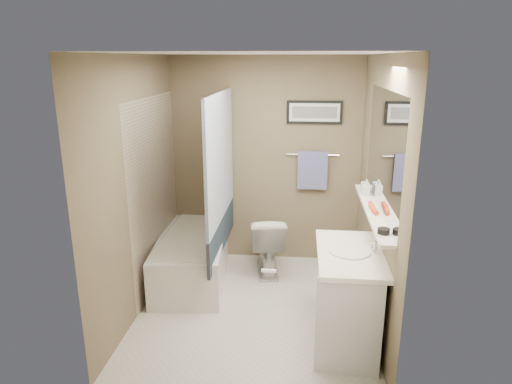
# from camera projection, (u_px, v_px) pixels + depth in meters

# --- Properties ---
(ground) EXTENTS (2.50, 2.50, 0.00)m
(ground) POSITION_uv_depth(u_px,v_px,m) (254.00, 308.00, 4.47)
(ground) COLOR beige
(ground) RESTS_ON ground
(ceiling) EXTENTS (2.20, 2.50, 0.04)m
(ceiling) POSITION_uv_depth(u_px,v_px,m) (254.00, 56.00, 3.80)
(ceiling) COLOR white
(ceiling) RESTS_ON wall_back
(wall_back) EXTENTS (2.20, 0.04, 2.40)m
(wall_back) POSITION_uv_depth(u_px,v_px,m) (265.00, 162.00, 5.31)
(wall_back) COLOR brown
(wall_back) RESTS_ON ground
(wall_front) EXTENTS (2.20, 0.04, 2.40)m
(wall_front) POSITION_uv_depth(u_px,v_px,m) (235.00, 244.00, 2.96)
(wall_front) COLOR brown
(wall_front) RESTS_ON ground
(wall_left) EXTENTS (0.04, 2.50, 2.40)m
(wall_left) POSITION_uv_depth(u_px,v_px,m) (139.00, 188.00, 4.24)
(wall_left) COLOR brown
(wall_left) RESTS_ON ground
(wall_right) EXTENTS (0.04, 2.50, 2.40)m
(wall_right) POSITION_uv_depth(u_px,v_px,m) (376.00, 195.00, 4.03)
(wall_right) COLOR brown
(wall_right) RESTS_ON ground
(tile_surround) EXTENTS (0.02, 1.55, 2.00)m
(tile_surround) POSITION_uv_depth(u_px,v_px,m) (156.00, 193.00, 4.77)
(tile_surround) COLOR tan
(tile_surround) RESTS_ON wall_left
(curtain_rod) EXTENTS (0.02, 1.55, 0.02)m
(curtain_rod) POSITION_uv_depth(u_px,v_px,m) (219.00, 92.00, 4.41)
(curtain_rod) COLOR silver
(curtain_rod) RESTS_ON wall_left
(curtain_upper) EXTENTS (0.03, 1.45, 1.28)m
(curtain_upper) POSITION_uv_depth(u_px,v_px,m) (220.00, 157.00, 4.60)
(curtain_upper) COLOR silver
(curtain_upper) RESTS_ON curtain_rod
(curtain_lower) EXTENTS (0.03, 1.45, 0.36)m
(curtain_lower) POSITION_uv_depth(u_px,v_px,m) (222.00, 233.00, 4.83)
(curtain_lower) COLOR #223140
(curtain_lower) RESTS_ON curtain_rod
(mirror) EXTENTS (0.02, 1.60, 1.00)m
(mirror) POSITION_uv_depth(u_px,v_px,m) (383.00, 151.00, 3.77)
(mirror) COLOR silver
(mirror) RESTS_ON wall_right
(shelf) EXTENTS (0.12, 1.60, 0.03)m
(shelf) POSITION_uv_depth(u_px,v_px,m) (372.00, 211.00, 3.92)
(shelf) COLOR silver
(shelf) RESTS_ON wall_right
(towel_bar) EXTENTS (0.60, 0.02, 0.02)m
(towel_bar) POSITION_uv_depth(u_px,v_px,m) (313.00, 155.00, 5.22)
(towel_bar) COLOR silver
(towel_bar) RESTS_ON wall_back
(towel) EXTENTS (0.34, 0.05, 0.44)m
(towel) POSITION_uv_depth(u_px,v_px,m) (312.00, 170.00, 5.25)
(towel) COLOR #8E92CF
(towel) RESTS_ON towel_bar
(art_frame) EXTENTS (0.62, 0.02, 0.26)m
(art_frame) POSITION_uv_depth(u_px,v_px,m) (314.00, 112.00, 5.10)
(art_frame) COLOR black
(art_frame) RESTS_ON wall_back
(art_mat) EXTENTS (0.56, 0.00, 0.20)m
(art_mat) POSITION_uv_depth(u_px,v_px,m) (314.00, 112.00, 5.08)
(art_mat) COLOR white
(art_mat) RESTS_ON art_frame
(art_image) EXTENTS (0.50, 0.00, 0.13)m
(art_image) POSITION_uv_depth(u_px,v_px,m) (315.00, 112.00, 5.08)
(art_image) COLOR #595959
(art_image) RESTS_ON art_mat
(door) EXTENTS (0.80, 0.02, 2.00)m
(door) POSITION_uv_depth(u_px,v_px,m) (319.00, 277.00, 2.95)
(door) COLOR silver
(door) RESTS_ON wall_front
(door_handle) EXTENTS (0.10, 0.02, 0.02)m
(door_handle) POSITION_uv_depth(u_px,v_px,m) (269.00, 271.00, 3.04)
(door_handle) COLOR silver
(door_handle) RESTS_ON door
(bathtub) EXTENTS (0.84, 1.56, 0.50)m
(bathtub) POSITION_uv_depth(u_px,v_px,m) (193.00, 257.00, 5.04)
(bathtub) COLOR silver
(bathtub) RESTS_ON ground
(tub_rim) EXTENTS (0.56, 1.36, 0.02)m
(tub_rim) POSITION_uv_depth(u_px,v_px,m) (192.00, 236.00, 4.97)
(tub_rim) COLOR silver
(tub_rim) RESTS_ON bathtub
(toilet) EXTENTS (0.48, 0.72, 0.68)m
(toilet) POSITION_uv_depth(u_px,v_px,m) (267.00, 244.00, 5.17)
(toilet) COLOR silver
(toilet) RESTS_ON ground
(vanity) EXTENTS (0.59, 0.95, 0.80)m
(vanity) POSITION_uv_depth(u_px,v_px,m) (349.00, 300.00, 3.85)
(vanity) COLOR silver
(vanity) RESTS_ON ground
(countertop) EXTENTS (0.54, 0.96, 0.04)m
(countertop) POSITION_uv_depth(u_px,v_px,m) (351.00, 254.00, 3.73)
(countertop) COLOR white
(countertop) RESTS_ON vanity
(sink_basin) EXTENTS (0.34, 0.34, 0.01)m
(sink_basin) POSITION_uv_depth(u_px,v_px,m) (350.00, 251.00, 3.72)
(sink_basin) COLOR white
(sink_basin) RESTS_ON countertop
(faucet_spout) EXTENTS (0.02, 0.02, 0.10)m
(faucet_spout) POSITION_uv_depth(u_px,v_px,m) (375.00, 247.00, 3.69)
(faucet_spout) COLOR silver
(faucet_spout) RESTS_ON countertop
(faucet_knob) EXTENTS (0.05, 0.05, 0.05)m
(faucet_knob) POSITION_uv_depth(u_px,v_px,m) (373.00, 245.00, 3.79)
(faucet_knob) COLOR silver
(faucet_knob) RESTS_ON countertop
(candle_bowl_near) EXTENTS (0.09, 0.09, 0.04)m
(candle_bowl_near) POSITION_uv_depth(u_px,v_px,m) (384.00, 231.00, 3.37)
(candle_bowl_near) COLOR black
(candle_bowl_near) RESTS_ON shelf
(hair_brush_front) EXTENTS (0.06, 0.22, 0.04)m
(hair_brush_front) POSITION_uv_depth(u_px,v_px,m) (373.00, 209.00, 3.85)
(hair_brush_front) COLOR #CA451C
(hair_brush_front) RESTS_ON shelf
(hair_brush_back) EXTENTS (0.04, 0.22, 0.04)m
(hair_brush_back) POSITION_uv_depth(u_px,v_px,m) (372.00, 207.00, 3.91)
(hair_brush_back) COLOR #C03E1B
(hair_brush_back) RESTS_ON shelf
(pink_comb) EXTENTS (0.03, 0.16, 0.01)m
(pink_comb) POSITION_uv_depth(u_px,v_px,m) (369.00, 201.00, 4.12)
(pink_comb) COLOR #FE9BBF
(pink_comb) RESTS_ON shelf
(glass_jar) EXTENTS (0.08, 0.08, 0.10)m
(glass_jar) POSITION_uv_depth(u_px,v_px,m) (365.00, 187.00, 4.40)
(glass_jar) COLOR silver
(glass_jar) RESTS_ON shelf
(soap_bottle) EXTENTS (0.07, 0.08, 0.15)m
(soap_bottle) POSITION_uv_depth(u_px,v_px,m) (366.00, 187.00, 4.30)
(soap_bottle) COLOR #999999
(soap_bottle) RESTS_ON shelf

